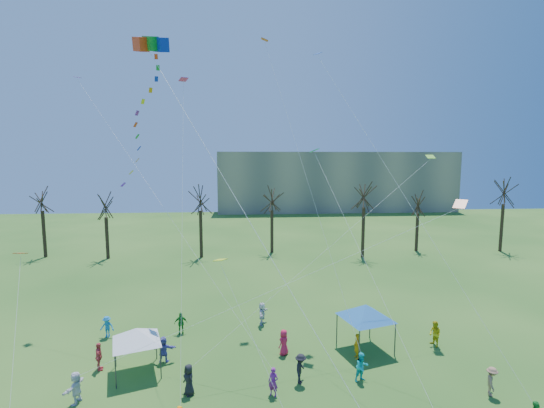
{
  "coord_description": "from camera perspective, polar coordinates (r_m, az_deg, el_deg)",
  "views": [
    {
      "loc": [
        -1.7,
        -15.21,
        13.46
      ],
      "look_at": [
        -0.2,
        5.0,
        11.0
      ],
      "focal_mm": 25.0,
      "sensor_mm": 36.0,
      "label": 1
    }
  ],
  "objects": [
    {
      "name": "small_kites_aloft",
      "position": [
        26.29,
        0.35,
        7.69
      ],
      "size": [
        29.27,
        17.46,
        30.92
      ],
      "color": "#FF3F0D",
      "rests_on": "ground"
    },
    {
      "name": "canopy_tent_white",
      "position": [
        26.37,
        -19.75,
        -18.07
      ],
      "size": [
        3.73,
        3.73,
        2.95
      ],
      "color": "#3F3F44",
      "rests_on": "ground"
    },
    {
      "name": "bare_tree_row",
      "position": [
        52.22,
        2.5,
        -0.03
      ],
      "size": [
        70.19,
        9.15,
        10.8
      ],
      "color": "black",
      "rests_on": "ground"
    },
    {
      "name": "festival_crowd",
      "position": [
        25.35,
        -1.43,
        -22.85
      ],
      "size": [
        25.47,
        15.65,
        1.85
      ],
      "color": "red",
      "rests_on": "ground"
    },
    {
      "name": "canopy_tent_blue",
      "position": [
        28.28,
        13.93,
        -15.43
      ],
      "size": [
        4.23,
        4.23,
        3.31
      ],
      "color": "#3F3F44",
      "rests_on": "ground"
    },
    {
      "name": "big_box_kite",
      "position": [
        23.73,
        -18.33,
        11.59
      ],
      "size": [
        6.66,
        6.5,
        23.47
      ],
      "color": "#F23811",
      "rests_on": "ground"
    },
    {
      "name": "distant_building",
      "position": [
        100.24,
        9.46,
        3.41
      ],
      "size": [
        60.0,
        14.0,
        15.0
      ],
      "primitive_type": "cube",
      "color": "gray",
      "rests_on": "ground"
    }
  ]
}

